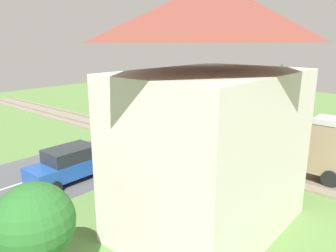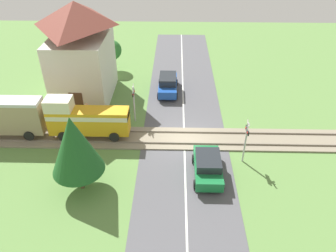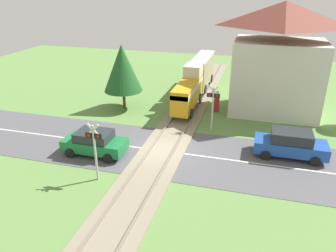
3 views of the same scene
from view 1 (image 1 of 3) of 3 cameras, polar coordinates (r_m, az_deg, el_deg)
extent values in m
plane|color=#5B8442|center=(22.78, -2.36, -2.41)|extent=(60.00, 60.00, 0.00)
cube|color=#515156|center=(22.78, -2.36, -2.38)|extent=(48.00, 6.40, 0.02)
cube|color=silver|center=(22.78, -2.36, -2.35)|extent=(48.00, 0.12, 0.00)
cube|color=gray|center=(22.77, -2.36, -2.26)|extent=(2.80, 48.00, 0.12)
cube|color=slate|center=(23.24, -1.15, -1.59)|extent=(0.10, 48.00, 0.12)
cube|color=slate|center=(22.23, -3.63, -2.38)|extent=(0.10, 48.00, 0.12)
cube|color=gold|center=(18.45, 13.90, -1.89)|extent=(1.35, 5.91, 1.90)
cube|color=beige|center=(18.31, 14.00, -0.32)|extent=(1.37, 5.91, 0.36)
cube|color=beige|center=(17.34, 20.09, 1.37)|extent=(1.35, 1.89, 0.90)
cylinder|color=black|center=(20.19, 9.89, -3.05)|extent=(0.14, 0.76, 0.76)
cylinder|color=black|center=(19.02, 7.65, -4.08)|extent=(0.14, 0.76, 0.76)
cylinder|color=black|center=(18.67, 19.92, -5.22)|extent=(0.14, 0.76, 0.76)
cylinder|color=black|center=(17.40, 18.19, -6.53)|extent=(0.14, 0.76, 0.76)
cylinder|color=black|center=(16.70, 26.33, -8.26)|extent=(0.14, 0.76, 0.76)
cube|color=#197038|center=(26.36, 1.11, 1.42)|extent=(3.82, 1.71, 0.68)
cube|color=#23282D|center=(26.23, 1.11, 2.70)|extent=(2.10, 1.58, 0.53)
cylinder|color=black|center=(24.99, 0.81, -0.13)|extent=(0.60, 0.18, 0.60)
cylinder|color=black|center=(26.08, -2.09, 0.50)|extent=(0.60, 0.18, 0.60)
cylinder|color=black|center=(26.89, 4.20, 0.90)|extent=(0.60, 0.18, 0.60)
cylinder|color=black|center=(27.91, 1.37, 1.45)|extent=(0.60, 0.18, 0.60)
cube|color=#1E4CA8|center=(16.92, -16.53, -6.84)|extent=(4.21, 1.67, 0.73)
cube|color=#23282D|center=(16.68, -16.70, -4.66)|extent=(2.32, 1.54, 0.64)
cylinder|color=black|center=(18.40, -14.32, -6.13)|extent=(0.60, 0.18, 0.60)
cylinder|color=black|center=(17.13, -11.04, -7.52)|extent=(0.60, 0.18, 0.60)
cylinder|color=black|center=(17.12, -21.86, -8.38)|extent=(0.60, 0.18, 0.60)
cylinder|color=black|center=(15.75, -18.95, -10.13)|extent=(0.60, 0.18, 0.60)
cylinder|color=#B7B7B7|center=(26.82, -5.09, 3.67)|extent=(0.12, 0.12, 3.19)
cube|color=black|center=(26.64, -5.14, 5.83)|extent=(0.90, 0.08, 0.28)
sphere|color=red|center=(26.83, -4.73, 5.90)|extent=(0.18, 0.18, 0.18)
sphere|color=red|center=(26.46, -5.56, 5.75)|extent=(0.18, 0.18, 0.18)
cube|color=silver|center=(26.60, -5.16, 6.52)|extent=(0.72, 0.04, 0.72)
cube|color=silver|center=(26.60, -5.16, 6.52)|extent=(0.72, 0.04, 0.72)
cylinder|color=#B7B7B7|center=(18.03, 1.59, -1.75)|extent=(0.12, 0.12, 3.19)
cube|color=black|center=(17.77, 1.62, 1.40)|extent=(0.90, 0.08, 0.28)
sphere|color=red|center=(17.57, 1.06, 1.25)|extent=(0.18, 0.18, 0.18)
sphere|color=red|center=(17.98, 2.16, 1.55)|extent=(0.18, 0.18, 0.18)
cube|color=silver|center=(17.70, 1.63, 2.42)|extent=(0.72, 0.04, 0.72)
cube|color=silver|center=(17.70, 1.63, 2.42)|extent=(0.72, 0.04, 0.72)
cube|color=beige|center=(11.68, 7.39, -4.63)|extent=(6.68, 4.64, 5.72)
pyramid|color=brown|center=(11.06, 8.24, 19.09)|extent=(7.21, 5.02, 1.86)
cube|color=#472D1E|center=(15.07, 14.29, -7.80)|extent=(0.06, 1.10, 2.10)
cylinder|color=#B2282D|center=(16.48, 12.37, -6.88)|extent=(0.43, 0.43, 1.47)
sphere|color=tan|center=(16.19, 12.54, -4.02)|extent=(0.27, 0.27, 0.27)
sphere|color=#286628|center=(9.34, -22.24, -15.25)|extent=(2.08, 2.08, 2.08)
cylinder|color=brown|center=(23.54, 18.35, -0.67)|extent=(0.24, 0.24, 1.52)
cone|color=#1E5623|center=(23.02, 18.88, 5.67)|extent=(3.12, 3.12, 3.75)
camera|label=2|loc=(39.46, 20.85, 25.71)|focal=35.00mm
camera|label=3|loc=(34.11, -32.63, 17.72)|focal=35.00mm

